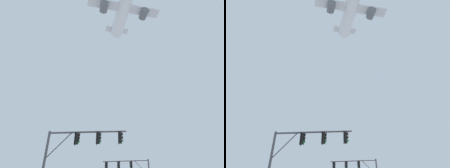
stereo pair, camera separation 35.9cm
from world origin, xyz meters
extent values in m
cylinder|color=#4C4C51|center=(-1.98, 8.61, 6.21)|extent=(6.53, 0.66, 0.15)
cylinder|color=#4C4C51|center=(-4.27, 8.79, 5.17)|extent=(2.02, 0.24, 2.13)
cube|color=black|center=(0.75, 8.40, 5.69)|extent=(0.28, 0.34, 0.90)
cylinder|color=black|center=(0.75, 8.40, 6.20)|extent=(0.05, 0.05, 0.12)
cube|color=black|center=(0.61, 8.41, 5.69)|extent=(0.06, 0.46, 1.04)
sphere|color=black|center=(0.90, 8.39, 5.96)|extent=(0.20, 0.20, 0.20)
cylinder|color=black|center=(0.96, 8.38, 6.02)|extent=(0.06, 0.21, 0.21)
sphere|color=black|center=(0.90, 8.39, 5.68)|extent=(0.20, 0.20, 0.20)
cylinder|color=black|center=(0.96, 8.38, 5.74)|extent=(0.06, 0.21, 0.21)
sphere|color=green|center=(0.90, 8.39, 5.40)|extent=(0.20, 0.20, 0.20)
cylinder|color=black|center=(0.96, 8.38, 5.46)|extent=(0.06, 0.21, 0.21)
cube|color=black|center=(-1.04, 8.54, 5.69)|extent=(0.28, 0.34, 0.90)
cylinder|color=black|center=(-1.04, 8.54, 6.20)|extent=(0.05, 0.05, 0.12)
cube|color=black|center=(-1.18, 8.55, 5.69)|extent=(0.06, 0.46, 1.04)
sphere|color=black|center=(-0.90, 8.53, 5.96)|extent=(0.20, 0.20, 0.20)
cylinder|color=black|center=(-0.83, 8.52, 6.02)|extent=(0.06, 0.21, 0.21)
sphere|color=black|center=(-0.90, 8.53, 5.68)|extent=(0.20, 0.20, 0.20)
cylinder|color=black|center=(-0.83, 8.52, 5.74)|extent=(0.06, 0.21, 0.21)
sphere|color=green|center=(-0.90, 8.53, 5.40)|extent=(0.20, 0.20, 0.20)
cylinder|color=black|center=(-0.83, 8.52, 5.46)|extent=(0.06, 0.21, 0.21)
cube|color=black|center=(-2.83, 8.68, 5.69)|extent=(0.28, 0.34, 0.90)
cylinder|color=black|center=(-2.83, 8.68, 6.20)|extent=(0.05, 0.05, 0.12)
cube|color=black|center=(-2.97, 8.69, 5.69)|extent=(0.06, 0.46, 1.04)
sphere|color=black|center=(-2.69, 8.67, 5.96)|extent=(0.20, 0.20, 0.20)
cylinder|color=black|center=(-2.62, 8.66, 6.02)|extent=(0.06, 0.21, 0.21)
sphere|color=black|center=(-2.69, 8.67, 5.68)|extent=(0.20, 0.20, 0.20)
cylinder|color=black|center=(-2.62, 8.66, 5.74)|extent=(0.06, 0.21, 0.21)
sphere|color=green|center=(-2.69, 8.67, 5.40)|extent=(0.20, 0.20, 0.20)
cylinder|color=black|center=(-2.62, 8.66, 5.46)|extent=(0.06, 0.21, 0.21)
cylinder|color=#4C4C51|center=(2.00, 21.81, 6.17)|extent=(6.50, 1.34, 0.15)
cylinder|color=#4C4C51|center=(4.26, 21.39, 5.14)|extent=(2.01, 0.45, 2.12)
cube|color=black|center=(-0.72, 22.31, 5.64)|extent=(0.31, 0.36, 0.90)
cylinder|color=black|center=(-0.72, 22.31, 6.15)|extent=(0.05, 0.05, 0.12)
cube|color=black|center=(-0.58, 22.28, 5.64)|extent=(0.11, 0.46, 1.04)
sphere|color=black|center=(-0.86, 22.33, 5.91)|extent=(0.20, 0.20, 0.20)
cylinder|color=black|center=(-0.93, 22.34, 5.97)|extent=(0.08, 0.21, 0.21)
sphere|color=black|center=(-0.86, 22.33, 5.63)|extent=(0.20, 0.20, 0.20)
cylinder|color=black|center=(-0.93, 22.34, 5.69)|extent=(0.08, 0.21, 0.21)
sphere|color=green|center=(-0.86, 22.33, 5.35)|extent=(0.20, 0.20, 0.20)
cylinder|color=black|center=(-0.93, 22.34, 5.41)|extent=(0.08, 0.21, 0.21)
cube|color=black|center=(1.06, 21.98, 5.64)|extent=(0.31, 0.36, 0.90)
cylinder|color=black|center=(1.06, 21.98, 6.15)|extent=(0.05, 0.05, 0.12)
cube|color=black|center=(1.20, 21.95, 5.64)|extent=(0.11, 0.46, 1.04)
sphere|color=black|center=(0.92, 22.00, 5.91)|extent=(0.20, 0.20, 0.20)
cylinder|color=black|center=(0.85, 22.02, 5.97)|extent=(0.08, 0.21, 0.21)
sphere|color=black|center=(0.92, 22.00, 5.63)|extent=(0.20, 0.20, 0.20)
cylinder|color=black|center=(0.85, 22.02, 5.69)|extent=(0.08, 0.21, 0.21)
sphere|color=green|center=(0.92, 22.00, 5.35)|extent=(0.20, 0.20, 0.20)
cylinder|color=black|center=(0.85, 22.02, 5.41)|extent=(0.08, 0.21, 0.21)
cube|color=black|center=(2.84, 21.65, 5.64)|extent=(0.31, 0.36, 0.90)
cylinder|color=black|center=(2.84, 21.65, 6.15)|extent=(0.05, 0.05, 0.12)
cube|color=black|center=(2.98, 21.63, 5.64)|extent=(0.11, 0.46, 1.04)
sphere|color=black|center=(2.70, 21.68, 5.91)|extent=(0.20, 0.20, 0.20)
cylinder|color=black|center=(2.63, 21.69, 5.97)|extent=(0.08, 0.21, 0.21)
sphere|color=black|center=(2.70, 21.68, 5.63)|extent=(0.20, 0.20, 0.20)
cylinder|color=black|center=(2.63, 21.69, 5.69)|extent=(0.08, 0.21, 0.21)
sphere|color=green|center=(2.70, 21.68, 5.35)|extent=(0.20, 0.20, 0.20)
cylinder|color=black|center=(2.63, 21.69, 5.41)|extent=(0.08, 0.21, 0.21)
cylinder|color=white|center=(3.87, 27.15, 51.21)|extent=(8.66, 23.56, 4.12)
cone|color=white|center=(1.33, 39.65, 51.21)|extent=(3.95, 3.22, 3.51)
cube|color=silver|center=(3.74, 27.78, 50.59)|extent=(22.04, 7.14, 0.46)
cylinder|color=#595B60|center=(9.76, 29.00, 49.36)|extent=(2.89, 3.49, 2.32)
cylinder|color=#595B60|center=(-2.27, 26.56, 49.36)|extent=(2.89, 3.49, 2.32)
cube|color=#B21E1E|center=(1.87, 37.00, 53.53)|extent=(1.02, 3.60, 4.90)
cube|color=silver|center=(1.82, 37.25, 51.60)|extent=(8.04, 3.81, 0.26)
camera|label=1|loc=(0.09, -6.54, 1.37)|focal=29.34mm
camera|label=2|loc=(0.45, -6.53, 1.37)|focal=29.34mm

